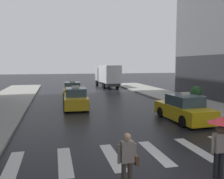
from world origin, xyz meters
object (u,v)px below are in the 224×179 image
(pedestrian_with_handbag, at_px, (127,158))
(taxi_lead, at_px, (184,109))
(taxi_second, at_px, (76,99))
(box_truck, at_px, (108,75))
(pedestrian_with_umbrella, at_px, (222,130))
(planter_mid_block, at_px, (196,97))
(taxi_third, at_px, (72,90))

(pedestrian_with_handbag, bearing_deg, taxi_lead, 50.23)
(taxi_lead, bearing_deg, taxi_second, 135.42)
(box_truck, distance_m, pedestrian_with_umbrella, 28.76)
(taxi_lead, height_order, box_truck, box_truck)
(taxi_second, bearing_deg, pedestrian_with_umbrella, -75.64)
(taxi_second, bearing_deg, taxi_lead, -44.58)
(box_truck, xyz_separation_m, planter_mid_block, (3.57, -17.51, -0.98))
(planter_mid_block, bearing_deg, pedestrian_with_handbag, -130.24)
(taxi_third, height_order, box_truck, box_truck)
(taxi_third, height_order, pedestrian_with_umbrella, pedestrian_with_umbrella)
(taxi_third, bearing_deg, planter_mid_block, -41.29)
(taxi_second, relative_size, box_truck, 0.61)
(pedestrian_with_handbag, bearing_deg, taxi_second, 91.20)
(taxi_third, distance_m, planter_mid_block, 12.66)
(taxi_third, height_order, pedestrian_with_handbag, taxi_third)
(taxi_second, height_order, pedestrian_with_handbag, taxi_second)
(pedestrian_with_umbrella, bearing_deg, box_truck, 84.44)
(taxi_lead, relative_size, taxi_third, 0.99)
(taxi_second, xyz_separation_m, box_truck, (6.15, 15.50, 1.13))
(box_truck, bearing_deg, pedestrian_with_handbag, -101.58)
(taxi_third, distance_m, pedestrian_with_handbag, 19.51)
(taxi_third, bearing_deg, taxi_second, -91.80)
(taxi_lead, relative_size, pedestrian_with_handbag, 2.79)
(taxi_second, height_order, box_truck, box_truck)
(taxi_lead, xyz_separation_m, taxi_third, (-5.97, 12.42, 0.00))
(taxi_third, distance_m, pedestrian_with_umbrella, 19.73)
(planter_mid_block, bearing_deg, taxi_third, 138.71)
(pedestrian_with_umbrella, distance_m, planter_mid_block, 12.81)
(taxi_lead, xyz_separation_m, pedestrian_with_handbag, (-5.90, -7.08, 0.21))
(pedestrian_with_umbrella, bearing_deg, planter_mid_block, 60.25)
(pedestrian_with_umbrella, height_order, pedestrian_with_handbag, pedestrian_with_umbrella)
(pedestrian_with_umbrella, distance_m, pedestrian_with_handbag, 3.14)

